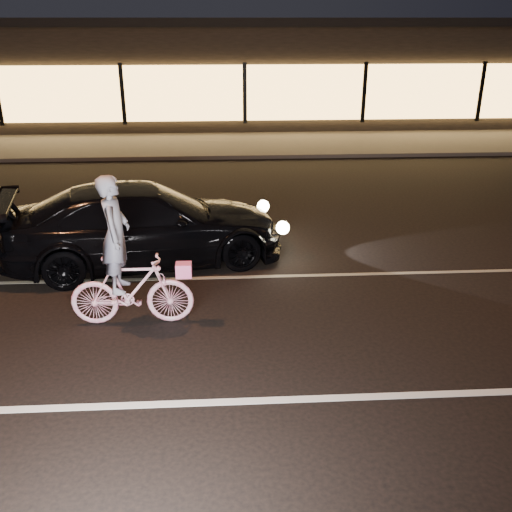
{
  "coord_description": "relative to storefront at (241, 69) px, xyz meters",
  "views": [
    {
      "loc": [
        -0.86,
        -7.05,
        4.19
      ],
      "look_at": [
        -0.41,
        0.6,
        0.98
      ],
      "focal_mm": 40.0,
      "sensor_mm": 36.0,
      "label": 1
    }
  ],
  "objects": [
    {
      "name": "ground",
      "position": [
        0.0,
        -18.97,
        -2.15
      ],
      "size": [
        90.0,
        90.0,
        0.0
      ],
      "primitive_type": "plane",
      "color": "black",
      "rests_on": "ground"
    },
    {
      "name": "storefront",
      "position": [
        0.0,
        0.0,
        0.0
      ],
      "size": [
        25.4,
        8.42,
        4.2
      ],
      "color": "black",
      "rests_on": "ground"
    },
    {
      "name": "sedan",
      "position": [
        -2.29,
        -16.13,
        -1.42
      ],
      "size": [
        5.32,
        2.99,
        1.45
      ],
      "rotation": [
        0.0,
        0.0,
        1.77
      ],
      "color": "black",
      "rests_on": "ground"
    },
    {
      "name": "lane_stripe_far",
      "position": [
        0.0,
        -16.97,
        -2.14
      ],
      "size": [
        60.0,
        0.1,
        0.01
      ],
      "primitive_type": "cube",
      "color": "gray",
      "rests_on": "ground"
    },
    {
      "name": "cyclist",
      "position": [
        -2.27,
        -18.48,
        -1.35
      ],
      "size": [
        1.79,
        0.62,
        2.26
      ],
      "rotation": [
        0.0,
        0.0,
        1.57
      ],
      "color": "#EB4B7D",
      "rests_on": "ground"
    },
    {
      "name": "sidewalk",
      "position": [
        0.0,
        -5.97,
        -2.09
      ],
      "size": [
        30.0,
        4.0,
        0.12
      ],
      "primitive_type": "cube",
      "color": "#383533",
      "rests_on": "ground"
    },
    {
      "name": "lane_stripe_near",
      "position": [
        0.0,
        -20.47,
        -2.14
      ],
      "size": [
        60.0,
        0.12,
        0.01
      ],
      "primitive_type": "cube",
      "color": "silver",
      "rests_on": "ground"
    }
  ]
}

